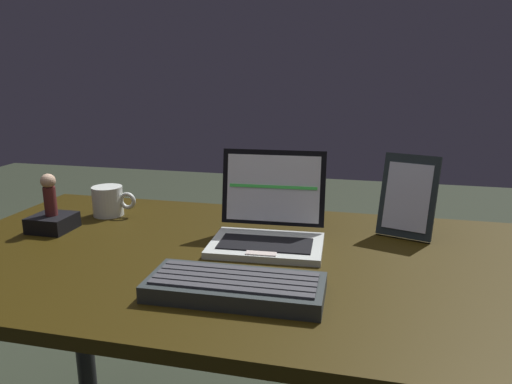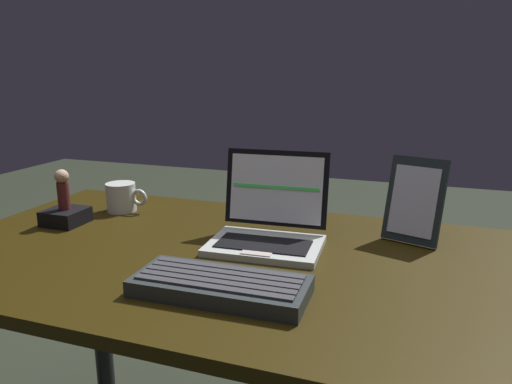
# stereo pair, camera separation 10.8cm
# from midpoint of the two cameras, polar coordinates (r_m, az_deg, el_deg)

# --- Properties ---
(desk) EXTENTS (1.45, 0.76, 0.71)m
(desk) POSITION_cam_midpoint_polar(r_m,az_deg,el_deg) (1.09, -3.34, -12.83)
(desk) COLOR black
(desk) RESTS_ON ground
(laptop_front) EXTENTS (0.26, 0.22, 0.21)m
(laptop_front) POSITION_cam_midpoint_polar(r_m,az_deg,el_deg) (1.10, -1.28, -4.06)
(laptop_front) COLOR #B8BEB8
(laptop_front) RESTS_ON desk
(external_keyboard) EXTENTS (0.32, 0.14, 0.04)m
(external_keyboard) POSITION_cam_midpoint_polar(r_m,az_deg,el_deg) (0.87, -6.10, -11.25)
(external_keyboard) COLOR #2A3031
(external_keyboard) RESTS_ON desk
(photo_frame) EXTENTS (0.14, 0.09, 0.20)m
(photo_frame) POSITION_cam_midpoint_polar(r_m,az_deg,el_deg) (1.18, 15.22, -0.60)
(photo_frame) COLOR black
(photo_frame) RESTS_ON desk
(figurine_stand) EXTENTS (0.10, 0.10, 0.04)m
(figurine_stand) POSITION_cam_midpoint_polar(r_m,az_deg,el_deg) (1.33, -25.28, -3.36)
(figurine_stand) COLOR black
(figurine_stand) RESTS_ON desk
(figurine) EXTENTS (0.04, 0.04, 0.11)m
(figurine) POSITION_cam_midpoint_polar(r_m,az_deg,el_deg) (1.31, -25.64, -0.12)
(figurine) COLOR #531F1F
(figurine) RESTS_ON figurine_stand
(coffee_mug) EXTENTS (0.13, 0.08, 0.08)m
(coffee_mug) POSITION_cam_midpoint_polar(r_m,az_deg,el_deg) (1.40, -19.30, -1.04)
(coffee_mug) COLOR silver
(coffee_mug) RESTS_ON desk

